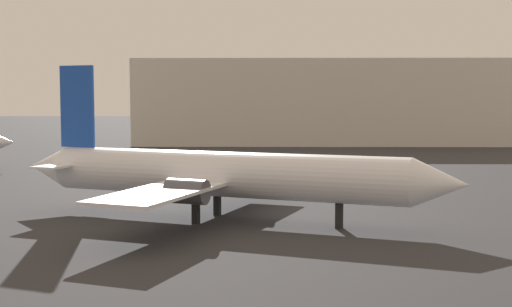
# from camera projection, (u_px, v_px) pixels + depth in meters

# --- Properties ---
(airplane_distant) EXTENTS (32.09, 24.57, 11.03)m
(airplane_distant) POSITION_uv_depth(u_px,v_px,m) (219.00, 174.00, 47.33)
(airplane_distant) COLOR white
(airplane_distant) RESTS_ON ground_plane
(terminal_building) EXTENTS (68.03, 18.82, 15.40)m
(terminal_building) POSITION_uv_depth(u_px,v_px,m) (322.00, 102.00, 125.88)
(terminal_building) COLOR beige
(terminal_building) RESTS_ON ground_plane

